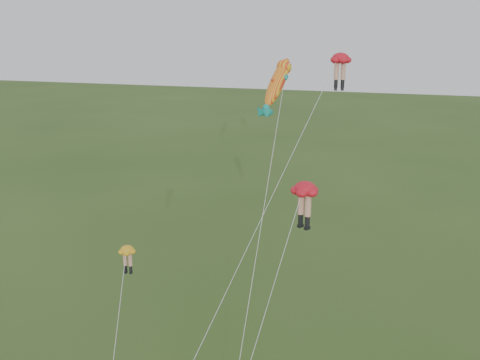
# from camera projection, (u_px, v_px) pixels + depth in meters

# --- Properties ---
(legs_kite_red_high) EXTENTS (7.66, 16.17, 18.73)m
(legs_kite_red_high) POSITION_uv_depth(u_px,v_px,m) (338.00, 67.00, 34.00)
(legs_kite_red_high) COLOR red
(legs_kite_red_high) RESTS_ON ground
(legs_kite_red_mid) EXTENTS (3.72, 8.24, 12.64)m
(legs_kite_red_mid) POSITION_uv_depth(u_px,v_px,m) (304.00, 195.00, 27.71)
(legs_kite_red_mid) COLOR red
(legs_kite_red_mid) RESTS_ON ground
(legs_kite_yellow) EXTENTS (1.70, 6.14, 8.51)m
(legs_kite_yellow) POSITION_uv_depth(u_px,v_px,m) (126.00, 259.00, 29.94)
(legs_kite_yellow) COLOR gold
(legs_kite_yellow) RESTS_ON ground
(fish_kite) EXTENTS (1.85, 8.65, 18.89)m
(fish_kite) POSITION_uv_depth(u_px,v_px,m) (277.00, 84.00, 29.48)
(fish_kite) COLOR yellow
(fish_kite) RESTS_ON ground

